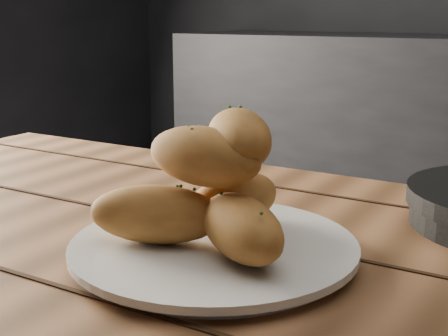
% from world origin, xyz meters
% --- Properties ---
extents(plate, '(0.29, 0.29, 0.02)m').
position_xyz_m(plate, '(-0.02, -0.47, 0.76)').
color(plate, silver).
rests_on(plate, table).
extents(bread_rolls, '(0.24, 0.20, 0.13)m').
position_xyz_m(bread_rolls, '(-0.02, -0.47, 0.82)').
color(bread_rolls, '#B67332').
rests_on(bread_rolls, plate).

